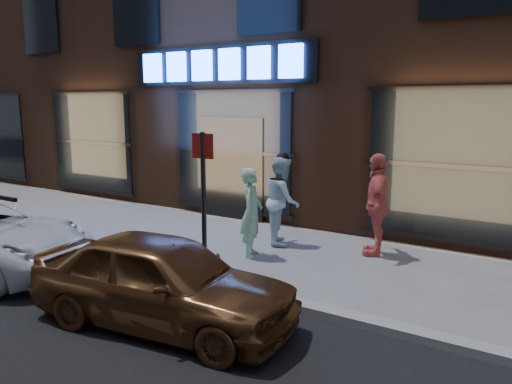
# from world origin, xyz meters

# --- Properties ---
(ground) EXTENTS (90.00, 90.00, 0.00)m
(ground) POSITION_xyz_m (0.00, 0.00, 0.00)
(ground) COLOR slate
(ground) RESTS_ON ground
(curb) EXTENTS (60.00, 0.25, 0.12)m
(curb) POSITION_xyz_m (0.00, 0.00, 0.06)
(curb) COLOR gray
(curb) RESTS_ON ground
(storefront_building) EXTENTS (30.20, 8.28, 10.30)m
(storefront_building) POSITION_xyz_m (-0.00, 7.99, 5.15)
(storefront_building) COLOR #54301E
(storefront_building) RESTS_ON ground
(man_bowtie) EXTENTS (0.59, 0.69, 1.61)m
(man_bowtie) POSITION_xyz_m (2.06, 1.66, 0.80)
(man_bowtie) COLOR #9FD1A7
(man_bowtie) RESTS_ON ground
(man_cap) EXTENTS (1.00, 1.06, 1.72)m
(man_cap) POSITION_xyz_m (2.10, 2.70, 0.86)
(man_cap) COLOR silver
(man_cap) RESTS_ON ground
(passerby) EXTENTS (0.77, 1.18, 1.86)m
(passerby) POSITION_xyz_m (3.91, 2.98, 0.93)
(passerby) COLOR #E4685E
(passerby) RESTS_ON ground
(gold_sedan) EXTENTS (3.58, 1.82, 1.17)m
(gold_sedan) POSITION_xyz_m (2.72, -1.32, 0.58)
(gold_sedan) COLOR brown
(gold_sedan) RESTS_ON ground
(sign_post) EXTENTS (0.37, 0.07, 2.32)m
(sign_post) POSITION_xyz_m (2.24, 0.10, 1.40)
(sign_post) COLOR #262628
(sign_post) RESTS_ON ground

